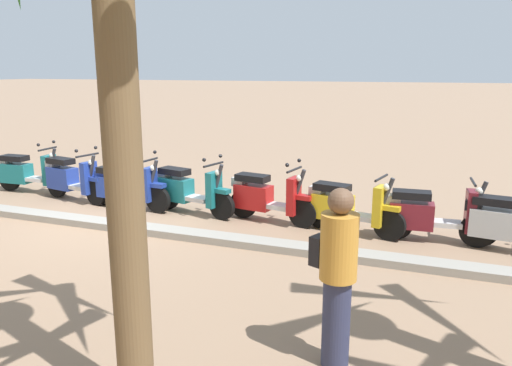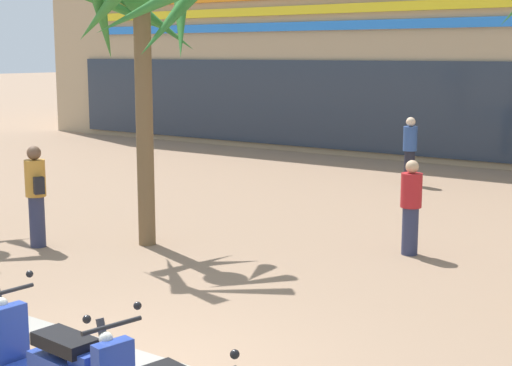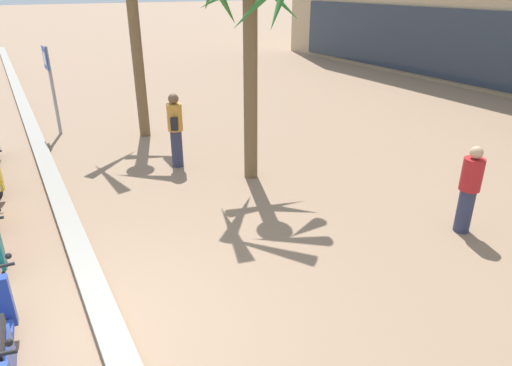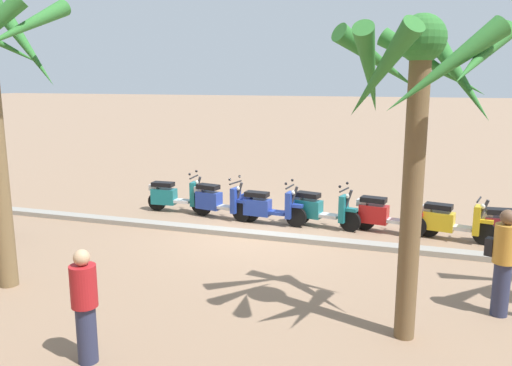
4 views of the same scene
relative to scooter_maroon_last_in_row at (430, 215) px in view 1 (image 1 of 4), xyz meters
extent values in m
plane|color=#93755B|center=(5.65, 0.90, -0.44)|extent=(200.00, 200.00, 0.00)
cube|color=gray|center=(5.65, 1.22, -0.38)|extent=(60.00, 0.36, 0.12)
cylinder|color=black|center=(-0.71, 0.03, -0.18)|extent=(0.53, 0.17, 0.52)
cube|color=silver|center=(-0.93, 0.06, -0.02)|extent=(0.72, 0.41, 0.43)
cube|color=black|center=(-0.91, 0.05, 0.33)|extent=(0.64, 0.38, 0.12)
cube|color=black|center=(-0.63, 0.01, 0.23)|extent=(0.27, 0.23, 0.16)
cylinder|color=black|center=(-0.77, -0.05, -0.18)|extent=(0.53, 0.14, 0.52)
cylinder|color=black|center=(0.49, 0.03, -0.18)|extent=(0.53, 0.14, 0.52)
cube|color=silver|center=(-0.19, -0.01, -0.12)|extent=(0.62, 0.32, 0.08)
cube|color=maroon|center=(0.27, 0.02, -0.03)|extent=(0.70, 0.37, 0.42)
cube|color=black|center=(0.29, 0.02, 0.31)|extent=(0.62, 0.34, 0.12)
cube|color=maroon|center=(-0.59, -0.04, 0.11)|extent=(0.16, 0.35, 0.66)
cube|color=maroon|center=(-0.77, -0.05, 0.11)|extent=(0.33, 0.18, 0.08)
cylinder|color=#333338|center=(-0.67, -0.05, 0.26)|extent=(0.29, 0.09, 0.69)
cylinder|color=black|center=(-0.59, -0.04, 0.58)|extent=(0.08, 0.56, 0.04)
sphere|color=white|center=(-0.69, -0.05, 0.44)|extent=(0.12, 0.12, 0.12)
cube|color=silver|center=(0.57, 0.04, 0.21)|extent=(0.25, 0.22, 0.16)
cylinder|color=black|center=(0.59, 0.19, -0.18)|extent=(0.53, 0.21, 0.52)
cylinder|color=black|center=(1.79, -0.07, -0.18)|extent=(0.53, 0.21, 0.52)
cube|color=silver|center=(1.14, 0.07, -0.12)|extent=(0.65, 0.40, 0.08)
cube|color=gold|center=(1.57, -0.02, -0.03)|extent=(0.73, 0.46, 0.42)
cube|color=black|center=(1.59, -0.03, 0.31)|extent=(0.65, 0.42, 0.12)
cube|color=gold|center=(0.77, 0.15, 0.11)|extent=(0.21, 0.36, 0.66)
cube|color=gold|center=(0.59, 0.19, 0.11)|extent=(0.35, 0.22, 0.08)
cylinder|color=#333338|center=(0.69, 0.17, 0.26)|extent=(0.29, 0.13, 0.69)
cylinder|color=black|center=(0.77, 0.15, 0.58)|extent=(0.16, 0.56, 0.04)
sphere|color=white|center=(0.67, 0.17, 0.44)|extent=(0.12, 0.12, 0.12)
cube|color=silver|center=(1.87, -0.09, 0.21)|extent=(0.28, 0.25, 0.16)
cylinder|color=black|center=(2.08, 0.03, -0.18)|extent=(0.53, 0.18, 0.52)
cylinder|color=black|center=(3.28, -0.17, -0.18)|extent=(0.53, 0.18, 0.52)
cube|color=silver|center=(2.63, -0.06, -0.12)|extent=(0.64, 0.37, 0.08)
cube|color=red|center=(3.06, -0.13, -0.01)|extent=(0.72, 0.43, 0.44)
cube|color=black|center=(3.08, -0.14, 0.34)|extent=(0.64, 0.39, 0.12)
cube|color=red|center=(2.26, 0.00, 0.11)|extent=(0.19, 0.36, 0.66)
cube|color=red|center=(2.08, 0.03, 0.11)|extent=(0.34, 0.21, 0.08)
cylinder|color=#333338|center=(2.18, 0.01, 0.26)|extent=(0.29, 0.11, 0.69)
cylinder|color=black|center=(2.26, 0.00, 0.58)|extent=(0.13, 0.56, 0.04)
sphere|color=white|center=(2.16, 0.01, 0.44)|extent=(0.12, 0.12, 0.12)
cube|color=silver|center=(3.36, -0.18, 0.24)|extent=(0.27, 0.24, 0.16)
sphere|color=black|center=(2.24, -0.24, 0.70)|extent=(0.07, 0.07, 0.07)
sphere|color=black|center=(2.32, 0.23, 0.70)|extent=(0.07, 0.07, 0.07)
cylinder|color=black|center=(3.60, 0.09, -0.18)|extent=(0.53, 0.21, 0.52)
cylinder|color=black|center=(4.90, -0.20, -0.18)|extent=(0.53, 0.21, 0.52)
cube|color=silver|center=(4.20, -0.04, -0.12)|extent=(0.65, 0.41, 0.08)
cube|color=#197075|center=(4.69, -0.16, -0.01)|extent=(0.73, 0.46, 0.44)
cube|color=black|center=(4.71, -0.16, 0.34)|extent=(0.65, 0.43, 0.12)
cube|color=#197075|center=(3.77, 0.05, 0.11)|extent=(0.21, 0.36, 0.66)
cube|color=#197075|center=(3.60, 0.09, 0.11)|extent=(0.35, 0.23, 0.08)
cylinder|color=#333338|center=(3.69, 0.07, 0.26)|extent=(0.29, 0.13, 0.69)
cylinder|color=black|center=(3.77, 0.05, 0.58)|extent=(0.16, 0.55, 0.04)
sphere|color=white|center=(3.67, 0.08, 0.44)|extent=(0.12, 0.12, 0.12)
cube|color=silver|center=(4.98, -0.22, 0.24)|extent=(0.28, 0.25, 0.16)
sphere|color=black|center=(3.74, -0.18, 0.70)|extent=(0.07, 0.07, 0.07)
sphere|color=black|center=(3.84, 0.28, 0.70)|extent=(0.07, 0.07, 0.07)
cylinder|color=black|center=(4.93, 0.12, -0.18)|extent=(0.53, 0.14, 0.52)
cylinder|color=black|center=(6.20, 0.01, -0.18)|extent=(0.53, 0.14, 0.52)
cube|color=#233D9E|center=(5.52, 0.07, -0.12)|extent=(0.62, 0.33, 0.08)
cube|color=#233D9E|center=(5.98, 0.03, -0.03)|extent=(0.70, 0.37, 0.42)
cube|color=black|center=(6.00, 0.03, 0.31)|extent=(0.62, 0.35, 0.12)
cube|color=#233D9E|center=(5.11, 0.10, 0.11)|extent=(0.17, 0.35, 0.66)
cube|color=#233D9E|center=(4.93, 0.12, 0.11)|extent=(0.33, 0.19, 0.08)
cylinder|color=#333338|center=(5.03, 0.11, 0.26)|extent=(0.29, 0.09, 0.69)
cylinder|color=black|center=(5.11, 0.10, 0.58)|extent=(0.09, 0.56, 0.04)
sphere|color=white|center=(5.01, 0.11, 0.44)|extent=(0.12, 0.12, 0.12)
cube|color=#233D9E|center=(6.28, 0.01, 0.21)|extent=(0.26, 0.22, 0.16)
sphere|color=black|center=(5.11, -0.14, 0.70)|extent=(0.07, 0.07, 0.07)
sphere|color=black|center=(5.15, 0.34, 0.70)|extent=(0.07, 0.07, 0.07)
cylinder|color=black|center=(6.41, 0.07, -0.18)|extent=(0.53, 0.20, 0.52)
cylinder|color=black|center=(7.63, -0.17, -0.18)|extent=(0.53, 0.20, 0.52)
cube|color=silver|center=(6.97, -0.04, -0.12)|extent=(0.64, 0.39, 0.08)
cube|color=#233D9E|center=(7.41, -0.13, 0.01)|extent=(0.73, 0.45, 0.46)
cube|color=black|center=(7.43, -0.13, 0.38)|extent=(0.65, 0.41, 0.12)
cube|color=#233D9E|center=(6.58, 0.04, 0.11)|extent=(0.20, 0.36, 0.66)
cube|color=#233D9E|center=(6.41, 0.07, 0.11)|extent=(0.35, 0.22, 0.08)
cylinder|color=#333338|center=(6.50, 0.05, 0.26)|extent=(0.29, 0.12, 0.69)
cylinder|color=black|center=(6.58, 0.04, 0.58)|extent=(0.15, 0.56, 0.04)
sphere|color=white|center=(6.49, 0.06, 0.44)|extent=(0.12, 0.12, 0.12)
cube|color=silver|center=(7.70, -0.19, 0.28)|extent=(0.27, 0.24, 0.16)
sphere|color=black|center=(6.56, -0.20, 0.70)|extent=(0.07, 0.07, 0.07)
sphere|color=black|center=(6.65, 0.27, 0.70)|extent=(0.07, 0.07, 0.07)
cylinder|color=black|center=(7.75, -0.34, -0.18)|extent=(0.52, 0.12, 0.52)
cylinder|color=black|center=(9.06, -0.28, -0.18)|extent=(0.52, 0.12, 0.52)
cube|color=silver|center=(8.36, -0.31, -0.12)|extent=(0.61, 0.31, 0.08)
cube|color=#197075|center=(8.84, -0.29, -0.02)|extent=(0.69, 0.35, 0.43)
cube|color=black|center=(8.86, -0.29, 0.32)|extent=(0.61, 0.33, 0.12)
cube|color=#197075|center=(7.93, -0.33, 0.11)|extent=(0.16, 0.35, 0.66)
cube|color=#197075|center=(7.75, -0.34, 0.11)|extent=(0.33, 0.17, 0.08)
cylinder|color=#333338|center=(7.85, -0.33, 0.26)|extent=(0.29, 0.08, 0.69)
cylinder|color=black|center=(7.93, -0.33, 0.58)|extent=(0.07, 0.56, 0.04)
sphere|color=white|center=(7.83, -0.33, 0.44)|extent=(0.12, 0.12, 0.12)
cube|color=silver|center=(9.14, -0.27, 0.22)|extent=(0.25, 0.21, 0.16)
sphere|color=black|center=(7.96, -0.57, 0.70)|extent=(0.07, 0.07, 0.07)
sphere|color=black|center=(7.94, -0.09, 0.70)|extent=(0.07, 0.07, 0.07)
cylinder|color=brown|center=(2.10, 5.11, 1.64)|extent=(0.29, 0.29, 4.16)
cylinder|color=#2D3351|center=(0.72, 3.92, -0.01)|extent=(0.26, 0.26, 0.86)
cylinder|color=gold|center=(0.72, 3.92, 0.73)|extent=(0.34, 0.34, 0.61)
sphere|color=brown|center=(0.72, 3.92, 1.15)|extent=(0.23, 0.23, 0.23)
cube|color=black|center=(0.92, 3.83, 0.63)|extent=(0.17, 0.19, 0.28)
camera|label=1|loc=(-0.04, 8.10, 2.28)|focal=34.81mm
camera|label=2|loc=(11.03, -4.12, 2.77)|focal=53.74mm
camera|label=3|loc=(10.29, 0.63, 3.50)|focal=32.03mm
camera|label=4|loc=(1.98, 12.31, 3.21)|focal=36.30mm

